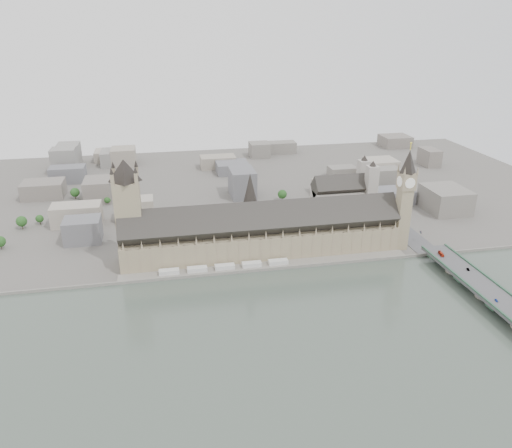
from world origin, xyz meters
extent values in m
plane|color=#595651|center=(0.00, 0.00, 0.00)|extent=(900.00, 900.00, 0.00)
plane|color=#445046|center=(0.00, -165.00, 0.00)|extent=(600.00, 600.00, 0.00)
cube|color=gray|center=(0.00, -15.00, 1.50)|extent=(600.00, 1.50, 3.00)
cube|color=gray|center=(0.00, -7.50, 1.00)|extent=(270.00, 15.00, 2.00)
cube|color=silver|center=(-90.00, -7.00, 4.00)|extent=(18.00, 7.00, 4.00)
cube|color=silver|center=(-65.00, -7.00, 4.00)|extent=(18.00, 7.00, 4.00)
cube|color=silver|center=(-40.00, -7.00, 4.00)|extent=(18.00, 7.00, 4.00)
cube|color=silver|center=(-15.00, -7.00, 4.00)|extent=(18.00, 7.00, 4.00)
cube|color=silver|center=(10.00, -7.00, 4.00)|extent=(18.00, 7.00, 4.00)
cube|color=gray|center=(0.00, 20.00, 12.50)|extent=(265.00, 40.00, 25.00)
cube|color=#2A2725|center=(0.00, 20.00, 35.08)|extent=(265.00, 40.73, 40.73)
cube|color=gray|center=(138.00, 8.00, 31.00)|extent=(12.00, 12.00, 62.00)
cube|color=tan|center=(138.00, 8.00, 70.00)|extent=(14.00, 14.00, 16.00)
cylinder|color=white|center=(145.20, 8.00, 70.00)|extent=(0.60, 10.00, 10.00)
cylinder|color=white|center=(130.80, 8.00, 70.00)|extent=(0.60, 10.00, 10.00)
cylinder|color=white|center=(138.00, 15.20, 70.00)|extent=(10.00, 0.60, 10.00)
cylinder|color=white|center=(138.00, 0.80, 70.00)|extent=(10.00, 0.60, 10.00)
cone|color=black|center=(138.00, 8.00, 89.00)|extent=(17.00, 17.00, 22.00)
cylinder|color=#F8E049|center=(138.00, 8.00, 103.00)|extent=(1.00, 1.00, 6.00)
sphere|color=#F8E049|center=(138.00, 8.00, 106.50)|extent=(2.00, 2.00, 2.00)
cone|color=tan|center=(144.50, 14.50, 82.00)|extent=(2.40, 2.40, 8.00)
cone|color=tan|center=(131.50, 14.50, 82.00)|extent=(2.40, 2.40, 8.00)
cone|color=tan|center=(144.50, 1.50, 82.00)|extent=(2.40, 2.40, 8.00)
cone|color=tan|center=(131.50, 1.50, 82.00)|extent=(2.40, 2.40, 8.00)
cube|color=gray|center=(-122.00, 26.00, 40.00)|extent=(23.00, 23.00, 80.00)
cone|color=black|center=(-122.00, 26.00, 90.00)|extent=(30.00, 30.00, 20.00)
cylinder|color=tan|center=(-10.00, 26.00, 43.00)|extent=(12.00, 12.00, 20.00)
cone|color=black|center=(-10.00, 26.00, 67.00)|extent=(13.00, 13.00, 28.00)
cube|color=#474749|center=(162.00, -87.50, 5.12)|extent=(25.00, 325.00, 10.25)
cube|color=#9C958C|center=(105.00, 95.00, 17.00)|extent=(60.00, 28.00, 34.00)
cube|color=#2A2725|center=(105.00, 95.00, 39.00)|extent=(60.00, 28.28, 28.28)
cube|color=#9C958C|center=(137.00, 107.00, 32.00)|extent=(12.00, 12.00, 64.00)
cube|color=#9C958C|center=(137.00, 83.00, 32.00)|extent=(12.00, 12.00, 64.00)
imported|color=red|center=(158.13, -34.71, 11.63)|extent=(3.98, 10.15, 2.76)
imported|color=navy|center=(156.99, -117.45, 10.94)|extent=(2.64, 4.31, 1.37)
imported|color=gray|center=(165.48, -66.37, 10.97)|extent=(2.76, 4.64, 1.44)
imported|color=gray|center=(165.46, 16.83, 10.91)|extent=(3.45, 4.91, 1.32)
camera|label=1|loc=(-90.54, -408.88, 212.23)|focal=35.00mm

